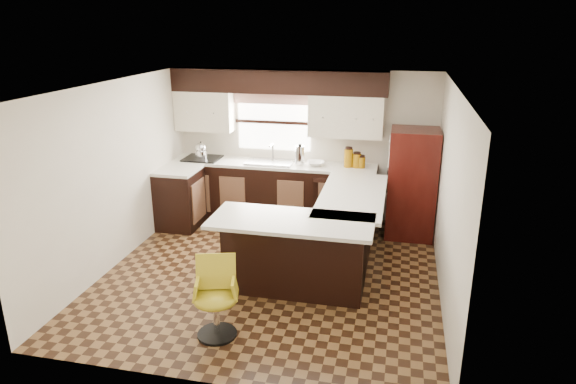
% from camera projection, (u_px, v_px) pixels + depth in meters
% --- Properties ---
extents(floor, '(4.40, 4.40, 0.00)m').
position_uv_depth(floor, '(272.00, 273.00, 6.67)').
color(floor, '#49301A').
rests_on(floor, ground).
extents(ceiling, '(4.40, 4.40, 0.00)m').
position_uv_depth(ceiling, '(270.00, 86.00, 5.91)').
color(ceiling, silver).
rests_on(ceiling, wall_back).
extents(wall_back, '(4.40, 0.00, 4.40)m').
position_uv_depth(wall_back, '(304.00, 145.00, 8.33)').
color(wall_back, beige).
rests_on(wall_back, floor).
extents(wall_front, '(4.40, 0.00, 4.40)m').
position_uv_depth(wall_front, '(205.00, 264.00, 4.25)').
color(wall_front, beige).
rests_on(wall_front, floor).
extents(wall_left, '(0.00, 4.40, 4.40)m').
position_uv_depth(wall_left, '(116.00, 174.00, 6.72)').
color(wall_left, beige).
rests_on(wall_left, floor).
extents(wall_right, '(0.00, 4.40, 4.40)m').
position_uv_depth(wall_right, '(449.00, 197.00, 5.86)').
color(wall_right, beige).
rests_on(wall_right, floor).
extents(base_cab_back, '(3.30, 0.60, 0.90)m').
position_uv_depth(base_cab_back, '(273.00, 192.00, 8.38)').
color(base_cab_back, black).
rests_on(base_cab_back, floor).
extents(base_cab_left, '(0.60, 0.70, 0.90)m').
position_uv_depth(base_cab_left, '(180.00, 199.00, 8.05)').
color(base_cab_left, black).
rests_on(base_cab_left, floor).
extents(counter_back, '(3.30, 0.60, 0.04)m').
position_uv_depth(counter_back, '(273.00, 164.00, 8.23)').
color(counter_back, silver).
rests_on(counter_back, base_cab_back).
extents(counter_left, '(0.60, 0.70, 0.04)m').
position_uv_depth(counter_left, '(178.00, 170.00, 7.90)').
color(counter_left, silver).
rests_on(counter_left, base_cab_left).
extents(soffit, '(3.40, 0.35, 0.36)m').
position_uv_depth(soffit, '(278.00, 81.00, 7.92)').
color(soffit, black).
rests_on(soffit, wall_back).
extents(upper_cab_left, '(0.94, 0.35, 0.64)m').
position_uv_depth(upper_cab_left, '(205.00, 111.00, 8.33)').
color(upper_cab_left, beige).
rests_on(upper_cab_left, wall_back).
extents(upper_cab_right, '(1.14, 0.35, 0.64)m').
position_uv_depth(upper_cab_right, '(346.00, 116.00, 7.86)').
color(upper_cab_right, beige).
rests_on(upper_cab_right, wall_back).
extents(window_pane, '(1.20, 0.02, 0.90)m').
position_uv_depth(window_pane, '(274.00, 122.00, 8.30)').
color(window_pane, white).
rests_on(window_pane, wall_back).
extents(valance, '(1.30, 0.06, 0.18)m').
position_uv_depth(valance, '(273.00, 98.00, 8.14)').
color(valance, '#D19B93').
rests_on(valance, wall_back).
extents(sink, '(0.75, 0.45, 0.03)m').
position_uv_depth(sink, '(270.00, 162.00, 8.21)').
color(sink, '#B2B2B7').
rests_on(sink, counter_back).
extents(dishwasher, '(0.58, 0.03, 0.78)m').
position_uv_depth(dishwasher, '(332.00, 204.00, 7.92)').
color(dishwasher, black).
rests_on(dishwasher, floor).
extents(cooktop, '(0.58, 0.50, 0.02)m').
position_uv_depth(cooktop, '(202.00, 158.00, 8.44)').
color(cooktop, black).
rests_on(cooktop, counter_back).
extents(peninsula_long, '(0.60, 1.95, 0.90)m').
position_uv_depth(peninsula_long, '(347.00, 228.00, 6.92)').
color(peninsula_long, black).
rests_on(peninsula_long, floor).
extents(peninsula_return, '(1.65, 0.60, 0.90)m').
position_uv_depth(peninsula_return, '(295.00, 255.00, 6.13)').
color(peninsula_return, black).
rests_on(peninsula_return, floor).
extents(counter_pen_long, '(0.84, 1.95, 0.04)m').
position_uv_depth(counter_pen_long, '(353.00, 195.00, 6.76)').
color(counter_pen_long, silver).
rests_on(counter_pen_long, peninsula_long).
extents(counter_pen_return, '(1.89, 0.84, 0.04)m').
position_uv_depth(counter_pen_return, '(292.00, 221.00, 5.90)').
color(counter_pen_return, silver).
rests_on(counter_pen_return, peninsula_return).
extents(refrigerator, '(0.70, 0.67, 1.63)m').
position_uv_depth(refrigerator, '(412.00, 184.00, 7.60)').
color(refrigerator, '#370C09').
rests_on(refrigerator, floor).
extents(bar_chair, '(0.55, 0.55, 0.84)m').
position_uv_depth(bar_chair, '(216.00, 300.00, 5.21)').
color(bar_chair, gold).
rests_on(bar_chair, floor).
extents(kettle, '(0.20, 0.20, 0.27)m').
position_uv_depth(kettle, '(201.00, 150.00, 8.40)').
color(kettle, silver).
rests_on(kettle, cooktop).
extents(percolator, '(0.15, 0.15, 0.30)m').
position_uv_depth(percolator, '(300.00, 155.00, 8.08)').
color(percolator, silver).
rests_on(percolator, counter_back).
extents(mixing_bowl, '(0.30, 0.30, 0.07)m').
position_uv_depth(mixing_bowl, '(316.00, 163.00, 8.07)').
color(mixing_bowl, white).
rests_on(mixing_bowl, counter_back).
extents(canister_large, '(0.14, 0.14, 0.29)m').
position_uv_depth(canister_large, '(348.00, 158.00, 7.95)').
color(canister_large, '#916106').
rests_on(canister_large, counter_back).
extents(canister_med, '(0.13, 0.13, 0.21)m').
position_uv_depth(canister_med, '(357.00, 161.00, 7.93)').
color(canister_med, '#916106').
rests_on(canister_med, counter_back).
extents(canister_small, '(0.12, 0.12, 0.17)m').
position_uv_depth(canister_small, '(361.00, 162.00, 7.93)').
color(canister_small, '#916106').
rests_on(canister_small, counter_back).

